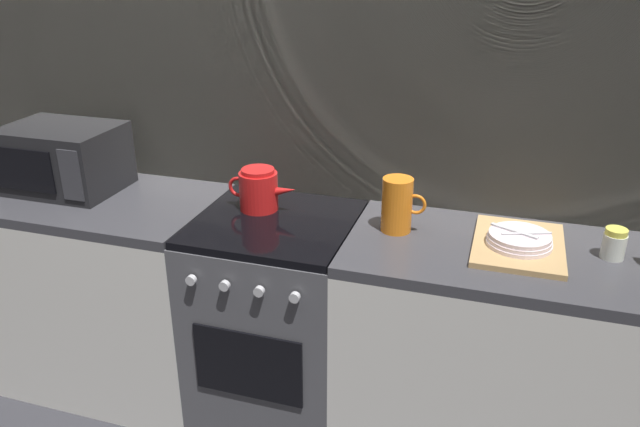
# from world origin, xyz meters

# --- Properties ---
(ground_plane) EXTENTS (8.00, 8.00, 0.00)m
(ground_plane) POSITION_xyz_m (0.00, 0.00, 0.00)
(ground_plane) COLOR #2D2D33
(back_wall) EXTENTS (3.60, 0.05, 2.40)m
(back_wall) POSITION_xyz_m (0.00, 0.32, 1.20)
(back_wall) COLOR #B2AD9E
(back_wall) RESTS_ON ground_plane
(counter_left) EXTENTS (1.20, 0.60, 0.90)m
(counter_left) POSITION_xyz_m (-0.90, 0.00, 0.45)
(counter_left) COLOR silver
(counter_left) RESTS_ON ground_plane
(stove_unit) EXTENTS (0.60, 0.63, 0.90)m
(stove_unit) POSITION_xyz_m (-0.00, -0.00, 0.45)
(stove_unit) COLOR #4C4C51
(stove_unit) RESTS_ON ground_plane
(counter_right) EXTENTS (1.20, 0.60, 0.90)m
(counter_right) POSITION_xyz_m (0.90, 0.00, 0.45)
(counter_right) COLOR silver
(counter_right) RESTS_ON ground_plane
(microwave) EXTENTS (0.46, 0.35, 0.27)m
(microwave) POSITION_xyz_m (-0.96, 0.05, 1.04)
(microwave) COLOR black
(microwave) RESTS_ON counter_left
(kettle) EXTENTS (0.28, 0.15, 0.17)m
(kettle) POSITION_xyz_m (-0.09, 0.08, 0.98)
(kettle) COLOR red
(kettle) RESTS_ON stove_unit
(pitcher) EXTENTS (0.16, 0.11, 0.20)m
(pitcher) POSITION_xyz_m (0.46, 0.05, 1.00)
(pitcher) COLOR orange
(pitcher) RESTS_ON counter_right
(dish_pile) EXTENTS (0.30, 0.40, 0.07)m
(dish_pile) POSITION_xyz_m (0.88, 0.03, 0.92)
(dish_pile) COLOR tan
(dish_pile) RESTS_ON counter_right
(spice_jar) EXTENTS (0.08, 0.08, 0.10)m
(spice_jar) POSITION_xyz_m (1.18, 0.05, 0.95)
(spice_jar) COLOR silver
(spice_jar) RESTS_ON counter_right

